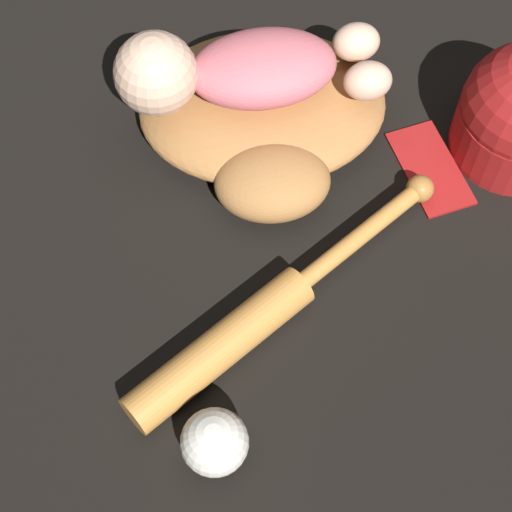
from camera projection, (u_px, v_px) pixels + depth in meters
name	position (u px, v px, depth m)	size (l,w,h in m)	color
ground_plane	(236.00, 97.00, 1.17)	(6.00, 6.00, 0.00)	black
baseball_glove	(264.00, 118.00, 1.11)	(0.33, 0.31, 0.07)	#A8703D
baby_figure	(234.00, 70.00, 1.05)	(0.34, 0.12, 0.10)	#D16670
baseball_bat	(253.00, 322.00, 0.99)	(0.41, 0.29, 0.05)	#C6843D
baseball	(215.00, 442.00, 0.91)	(0.07, 0.07, 0.07)	silver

